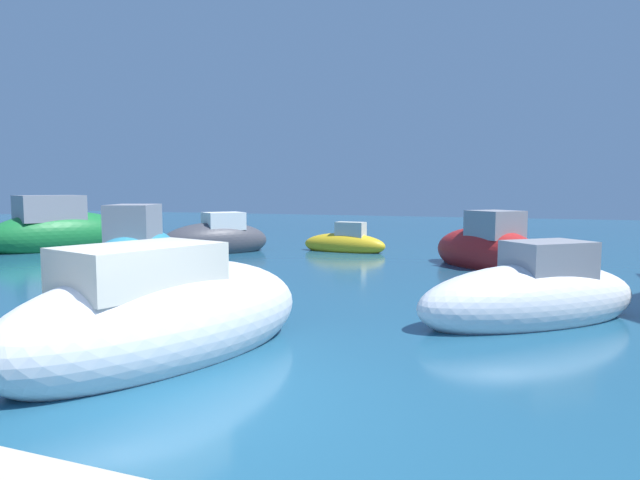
{
  "coord_description": "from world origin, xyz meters",
  "views": [
    {
      "loc": [
        3.2,
        -4.57,
        2.18
      ],
      "look_at": [
        -2.52,
        10.38,
        0.73
      ],
      "focal_mm": 31.54,
      "sensor_mm": 36.0,
      "label": 1
    }
  ],
  "objects_px": {
    "moored_boat_0": "(138,258)",
    "moored_boat_6": "(164,319)",
    "moored_boat_1": "(532,298)",
    "moored_boat_9": "(345,243)",
    "moored_boat_2": "(487,250)",
    "moored_boat_3": "(61,232)",
    "moored_boat_8": "(216,240)"
  },
  "relations": [
    {
      "from": "moored_boat_2",
      "to": "moored_boat_8",
      "type": "relative_size",
      "value": 1.0
    },
    {
      "from": "moored_boat_6",
      "to": "moored_boat_9",
      "type": "height_order",
      "value": "moored_boat_6"
    },
    {
      "from": "moored_boat_0",
      "to": "moored_boat_6",
      "type": "bearing_deg",
      "value": -161.49
    },
    {
      "from": "moored_boat_0",
      "to": "moored_boat_2",
      "type": "xyz_separation_m",
      "value": [
        7.7,
        5.28,
        -0.04
      ]
    },
    {
      "from": "moored_boat_3",
      "to": "moored_boat_6",
      "type": "relative_size",
      "value": 1.1
    },
    {
      "from": "moored_boat_0",
      "to": "moored_boat_6",
      "type": "relative_size",
      "value": 0.94
    },
    {
      "from": "moored_boat_1",
      "to": "moored_boat_6",
      "type": "relative_size",
      "value": 0.83
    },
    {
      "from": "moored_boat_9",
      "to": "moored_boat_2",
      "type": "bearing_deg",
      "value": 159.06
    },
    {
      "from": "moored_boat_2",
      "to": "moored_boat_8",
      "type": "height_order",
      "value": "moored_boat_2"
    },
    {
      "from": "moored_boat_2",
      "to": "moored_boat_6",
      "type": "relative_size",
      "value": 0.79
    },
    {
      "from": "moored_boat_3",
      "to": "moored_boat_6",
      "type": "height_order",
      "value": "moored_boat_3"
    },
    {
      "from": "moored_boat_3",
      "to": "moored_boat_8",
      "type": "height_order",
      "value": "moored_boat_3"
    },
    {
      "from": "moored_boat_2",
      "to": "moored_boat_3",
      "type": "bearing_deg",
      "value": 45.4
    },
    {
      "from": "moored_boat_0",
      "to": "moored_boat_6",
      "type": "distance_m",
      "value": 6.75
    },
    {
      "from": "moored_boat_0",
      "to": "moored_boat_1",
      "type": "height_order",
      "value": "moored_boat_0"
    },
    {
      "from": "moored_boat_1",
      "to": "moored_boat_9",
      "type": "height_order",
      "value": "moored_boat_1"
    },
    {
      "from": "moored_boat_1",
      "to": "moored_boat_2",
      "type": "height_order",
      "value": "moored_boat_2"
    },
    {
      "from": "moored_boat_9",
      "to": "moored_boat_1",
      "type": "bearing_deg",
      "value": 128.81
    },
    {
      "from": "moored_boat_0",
      "to": "moored_boat_2",
      "type": "bearing_deg",
      "value": -78.5
    },
    {
      "from": "moored_boat_3",
      "to": "moored_boat_9",
      "type": "distance_m",
      "value": 10.29
    },
    {
      "from": "moored_boat_0",
      "to": "moored_boat_3",
      "type": "relative_size",
      "value": 0.86
    },
    {
      "from": "moored_boat_0",
      "to": "moored_boat_8",
      "type": "relative_size",
      "value": 1.19
    },
    {
      "from": "moored_boat_0",
      "to": "moored_boat_3",
      "type": "distance_m",
      "value": 8.45
    },
    {
      "from": "moored_boat_1",
      "to": "moored_boat_8",
      "type": "bearing_deg",
      "value": -75.79
    },
    {
      "from": "moored_boat_2",
      "to": "moored_boat_3",
      "type": "xyz_separation_m",
      "value": [
        -14.81,
        -0.71,
        0.14
      ]
    },
    {
      "from": "moored_boat_0",
      "to": "moored_boat_6",
      "type": "height_order",
      "value": "moored_boat_0"
    },
    {
      "from": "moored_boat_0",
      "to": "moored_boat_8",
      "type": "height_order",
      "value": "moored_boat_0"
    },
    {
      "from": "moored_boat_8",
      "to": "moored_boat_6",
      "type": "bearing_deg",
      "value": 67.63
    },
    {
      "from": "moored_boat_1",
      "to": "moored_boat_6",
      "type": "height_order",
      "value": "moored_boat_6"
    },
    {
      "from": "moored_boat_3",
      "to": "moored_boat_0",
      "type": "bearing_deg",
      "value": -97.5
    },
    {
      "from": "moored_boat_2",
      "to": "moored_boat_0",
      "type": "bearing_deg",
      "value": 77.12
    },
    {
      "from": "moored_boat_6",
      "to": "moored_boat_9",
      "type": "bearing_deg",
      "value": 24.83
    }
  ]
}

